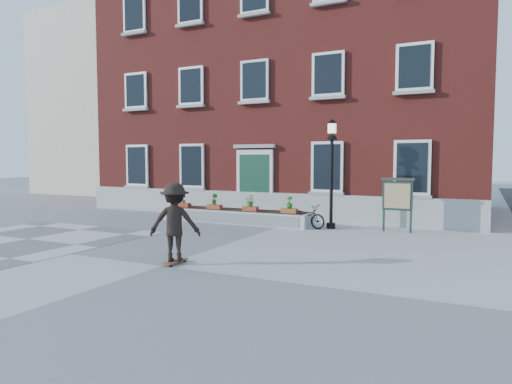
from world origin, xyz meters
The scene contains 9 objects.
ground centered at (0.00, 0.00, 0.00)m, with size 100.00×100.00×0.00m, color #A0A0A3.
checker_patch centered at (-6.00, 1.00, 0.01)m, with size 6.00×6.00×0.01m, color #5F5F62.
distant_building centered at (-18.00, 20.00, 6.50)m, with size 10.00×12.00×13.00m, color beige.
bicycle centered at (0.95, 7.10, 0.43)m, with size 0.57×1.63×0.85m, color black.
brick_building centered at (-2.00, 13.98, 6.30)m, with size 18.40×10.85×12.60m.
planter_assembly centered at (-1.99, 7.18, 0.31)m, with size 6.20×1.12×1.15m.
lamp_post centered at (1.84, 7.42, 2.54)m, with size 0.40×0.40×3.93m.
notice_board centered at (4.12, 7.61, 1.26)m, with size 1.10×0.16×1.87m.
skateboarder centered at (0.17, 0.31, 1.01)m, with size 1.39×1.15×1.94m.
Camera 1 is at (6.68, -8.46, 2.51)m, focal length 32.00 mm.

